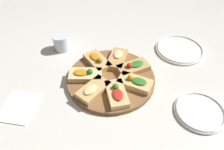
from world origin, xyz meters
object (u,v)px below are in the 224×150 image
serving_board (112,79)px  napkin_stack (20,107)px  plate_right (201,111)px  water_glass (62,42)px  plate_left (181,49)px

serving_board → napkin_stack: serving_board is taller
plate_right → water_glass: size_ratio=2.43×
plate_right → plate_left: bearing=178.3°
napkin_stack → plate_right: bearing=87.6°
plate_left → plate_right: (0.37, -0.01, 0.00)m
plate_right → water_glass: 0.69m
plate_left → napkin_stack: 0.77m
water_glass → napkin_stack: 0.38m
serving_board → water_glass: (-0.22, -0.24, 0.03)m
serving_board → napkin_stack: size_ratio=2.54×
serving_board → plate_left: serving_board is taller
serving_board → plate_right: (0.17, 0.33, -0.00)m
napkin_stack → plate_left: bearing=116.7°
serving_board → plate_left: size_ratio=1.58×
plate_left → napkin_stack: plate_left is taller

